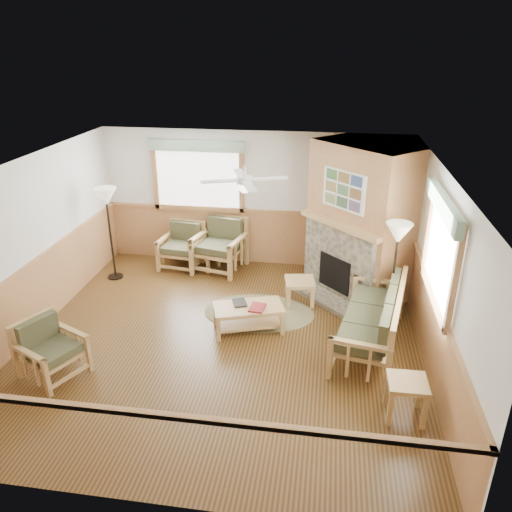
# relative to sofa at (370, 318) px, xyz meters

# --- Properties ---
(floor) EXTENTS (6.00, 6.00, 0.01)m
(floor) POSITION_rel_sofa_xyz_m (-2.19, -0.20, -0.48)
(floor) COLOR #4E3215
(floor) RESTS_ON ground
(ceiling) EXTENTS (6.00, 6.00, 0.01)m
(ceiling) POSITION_rel_sofa_xyz_m (-2.19, -0.20, 2.23)
(ceiling) COLOR white
(ceiling) RESTS_ON floor
(wall_back) EXTENTS (6.00, 0.02, 2.70)m
(wall_back) POSITION_rel_sofa_xyz_m (-2.19, 2.80, 0.88)
(wall_back) COLOR white
(wall_back) RESTS_ON floor
(wall_front) EXTENTS (6.00, 0.02, 2.70)m
(wall_front) POSITION_rel_sofa_xyz_m (-2.19, -3.20, 0.88)
(wall_front) COLOR white
(wall_front) RESTS_ON floor
(wall_left) EXTENTS (0.02, 6.00, 2.70)m
(wall_left) POSITION_rel_sofa_xyz_m (-5.19, -0.20, 0.88)
(wall_left) COLOR white
(wall_left) RESTS_ON floor
(wall_right) EXTENTS (0.02, 6.00, 2.70)m
(wall_right) POSITION_rel_sofa_xyz_m (0.81, -0.20, 0.88)
(wall_right) COLOR white
(wall_right) RESTS_ON floor
(wainscot) EXTENTS (6.00, 6.00, 1.10)m
(wainscot) POSITION_rel_sofa_xyz_m (-2.19, -0.20, 0.08)
(wainscot) COLOR #AA7545
(wainscot) RESTS_ON floor
(fireplace) EXTENTS (3.11, 3.11, 2.70)m
(fireplace) POSITION_rel_sofa_xyz_m (-0.14, 1.85, 0.88)
(fireplace) COLOR #AA7545
(fireplace) RESTS_ON floor
(window_back) EXTENTS (1.90, 0.16, 1.50)m
(window_back) POSITION_rel_sofa_xyz_m (-3.29, 2.76, 2.06)
(window_back) COLOR white
(window_back) RESTS_ON wall_back
(window_right) EXTENTS (0.16, 1.90, 1.50)m
(window_right) POSITION_rel_sofa_xyz_m (0.77, -0.40, 2.06)
(window_right) COLOR white
(window_right) RESTS_ON wall_right
(ceiling_fan) EXTENTS (1.59, 1.59, 0.36)m
(ceiling_fan) POSITION_rel_sofa_xyz_m (-1.89, 0.10, 2.19)
(ceiling_fan) COLOR white
(ceiling_fan) RESTS_ON ceiling
(sofa) EXTENTS (2.18, 1.23, 0.95)m
(sofa) POSITION_rel_sofa_xyz_m (0.00, 0.00, 0.00)
(sofa) COLOR tan
(sofa) RESTS_ON floor
(armchair_back_left) EXTENTS (0.88, 0.88, 0.88)m
(armchair_back_left) POSITION_rel_sofa_xyz_m (-3.59, 2.35, -0.03)
(armchair_back_left) COLOR tan
(armchair_back_left) RESTS_ON floor
(armchair_back_right) EXTENTS (1.09, 1.09, 1.02)m
(armchair_back_right) POSITION_rel_sofa_xyz_m (-2.81, 2.35, 0.03)
(armchair_back_right) COLOR tan
(armchair_back_right) RESTS_ON floor
(armchair_left) EXTENTS (0.97, 0.97, 0.82)m
(armchair_left) POSITION_rel_sofa_xyz_m (-4.33, -1.38, -0.06)
(armchair_left) COLOR tan
(armchair_left) RESTS_ON floor
(coffee_table) EXTENTS (1.20, 0.86, 0.43)m
(coffee_table) POSITION_rel_sofa_xyz_m (-1.86, 0.16, -0.26)
(coffee_table) COLOR tan
(coffee_table) RESTS_ON floor
(end_table_chairs) EXTENTS (0.63, 0.61, 0.55)m
(end_table_chairs) POSITION_rel_sofa_xyz_m (-3.12, 2.35, -0.20)
(end_table_chairs) COLOR tan
(end_table_chairs) RESTS_ON floor
(end_table_sofa) EXTENTS (0.48, 0.46, 0.53)m
(end_table_sofa) POSITION_rel_sofa_xyz_m (0.36, -1.51, -0.21)
(end_table_sofa) COLOR tan
(end_table_sofa) RESTS_ON floor
(footstool) EXTENTS (0.57, 0.57, 0.43)m
(footstool) POSITION_rel_sofa_xyz_m (-1.12, 1.20, -0.26)
(footstool) COLOR tan
(footstool) RESTS_ON floor
(braided_rug) EXTENTS (2.35, 2.35, 0.01)m
(braided_rug) POSITION_rel_sofa_xyz_m (-1.77, 0.72, -0.47)
(braided_rug) COLOR brown
(braided_rug) RESTS_ON floor
(floor_lamp_left) EXTENTS (0.46, 0.46, 1.81)m
(floor_lamp_left) POSITION_rel_sofa_xyz_m (-4.74, 1.66, 0.43)
(floor_lamp_left) COLOR black
(floor_lamp_left) RESTS_ON floor
(floor_lamp_right) EXTENTS (0.41, 0.41, 1.77)m
(floor_lamp_right) POSITION_rel_sofa_xyz_m (0.36, 0.65, 0.41)
(floor_lamp_right) COLOR black
(floor_lamp_right) RESTS_ON floor
(book_red) EXTENTS (0.26, 0.33, 0.03)m
(book_red) POSITION_rel_sofa_xyz_m (-1.71, 0.11, -0.01)
(book_red) COLOR maroon
(book_red) RESTS_ON coffee_table
(book_dark) EXTENTS (0.28, 0.32, 0.03)m
(book_dark) POSITION_rel_sofa_xyz_m (-2.01, 0.23, -0.01)
(book_dark) COLOR black
(book_dark) RESTS_ON coffee_table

